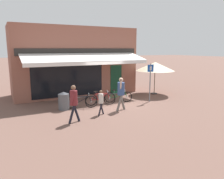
# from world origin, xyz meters

# --- Properties ---
(ground_plane) EXTENTS (160.00, 160.00, 0.00)m
(ground_plane) POSITION_xyz_m (0.00, 0.00, 0.00)
(ground_plane) COLOR brown
(shop_front) EXTENTS (8.65, 4.93, 4.75)m
(shop_front) POSITION_xyz_m (-0.78, 4.44, 2.38)
(shop_front) COLOR #8E5647
(shop_front) RESTS_ON ground_plane
(bike_rack_rail) EXTENTS (3.04, 0.04, 0.57)m
(bike_rack_rail) POSITION_xyz_m (-0.50, 0.63, 0.47)
(bike_rack_rail) COLOR #47494F
(bike_rack_rail) RESTS_ON ground_plane
(bicycle_black) EXTENTS (1.70, 0.72, 0.82)m
(bicycle_black) POSITION_xyz_m (-1.83, 0.34, 0.37)
(bicycle_black) COLOR black
(bicycle_black) RESTS_ON ground_plane
(bicycle_red) EXTENTS (1.76, 0.61, 0.85)m
(bicycle_red) POSITION_xyz_m (-0.61, 0.42, 0.38)
(bicycle_red) COLOR black
(bicycle_red) RESTS_ON ground_plane
(bicycle_green) EXTENTS (1.64, 0.75, 0.81)m
(bicycle_green) POSITION_xyz_m (0.68, 0.58, 0.35)
(bicycle_green) COLOR black
(bicycle_green) RESTS_ON ground_plane
(pedestrian_adult) EXTENTS (0.65, 0.56, 1.79)m
(pedestrian_adult) POSITION_xyz_m (-0.08, -1.08, 1.09)
(pedestrian_adult) COLOR slate
(pedestrian_adult) RESTS_ON ground_plane
(pedestrian_child) EXTENTS (0.42, 0.42, 1.27)m
(pedestrian_child) POSITION_xyz_m (-1.39, -1.35, 0.78)
(pedestrian_child) COLOR black
(pedestrian_child) RESTS_ON ground_plane
(pedestrian_second_adult) EXTENTS (0.61, 0.46, 1.72)m
(pedestrian_second_adult) POSITION_xyz_m (-2.93, -1.83, 1.05)
(pedestrian_second_adult) COLOR black
(pedestrian_second_adult) RESTS_ON ground_plane
(litter_bin) EXTENTS (0.60, 0.60, 0.98)m
(litter_bin) POSITION_xyz_m (-2.77, 0.47, 0.49)
(litter_bin) COLOR #515459
(litter_bin) RESTS_ON ground_plane
(parking_sign) EXTENTS (0.44, 0.07, 2.37)m
(parking_sign) POSITION_xyz_m (2.51, -0.19, 1.46)
(parking_sign) COLOR slate
(parking_sign) RESTS_ON ground_plane
(cafe_parasol) EXTENTS (2.76, 2.76, 2.33)m
(cafe_parasol) POSITION_xyz_m (4.25, 1.54, 2.01)
(cafe_parasol) COLOR #4C3D2D
(cafe_parasol) RESTS_ON ground_plane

